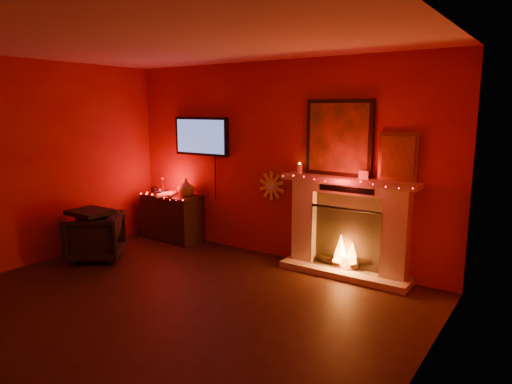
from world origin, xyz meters
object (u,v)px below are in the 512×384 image
(sunburst_clock, at_px, (271,186))
(console_table, at_px, (173,215))
(fireplace, at_px, (348,218))
(armchair, at_px, (95,237))
(tv, at_px, (201,137))

(sunburst_clock, distance_m, console_table, 1.83)
(fireplace, bearing_deg, console_table, -177.49)
(fireplace, xyz_separation_m, armchair, (-3.09, -1.45, -0.40))
(console_table, distance_m, armchair, 1.34)
(fireplace, height_order, armchair, fireplace)
(fireplace, bearing_deg, sunburst_clock, 175.63)
(tv, relative_size, console_table, 1.24)
(tv, distance_m, sunburst_clock, 1.41)
(fireplace, relative_size, console_table, 2.18)
(fireplace, height_order, tv, fireplace)
(tv, height_order, sunburst_clock, tv)
(sunburst_clock, relative_size, armchair, 0.56)
(tv, height_order, console_table, tv)
(fireplace, relative_size, tv, 1.76)
(sunburst_clock, bearing_deg, armchair, -140.93)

